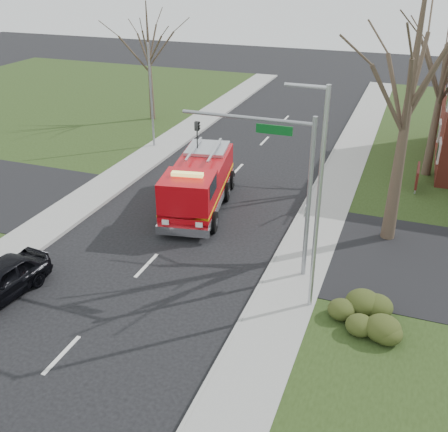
% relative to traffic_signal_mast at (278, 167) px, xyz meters
% --- Properties ---
extents(ground, '(120.00, 120.00, 0.00)m').
position_rel_traffic_signal_mast_xyz_m(ground, '(-5.21, -1.50, -4.71)').
color(ground, black).
rests_on(ground, ground).
extents(sidewalk_right, '(2.40, 80.00, 0.15)m').
position_rel_traffic_signal_mast_xyz_m(sidewalk_right, '(0.99, -1.50, -4.63)').
color(sidewalk_right, gray).
rests_on(sidewalk_right, ground).
extents(sidewalk_left, '(2.40, 80.00, 0.15)m').
position_rel_traffic_signal_mast_xyz_m(sidewalk_left, '(-11.41, -1.50, -4.63)').
color(sidewalk_left, gray).
rests_on(sidewalk_left, ground).
extents(health_center_sign, '(0.12, 2.00, 1.40)m').
position_rel_traffic_signal_mast_xyz_m(health_center_sign, '(5.29, 11.00, -3.83)').
color(health_center_sign, '#491411').
rests_on(health_center_sign, ground).
extents(hedge_corner, '(2.80, 2.00, 0.90)m').
position_rel_traffic_signal_mast_xyz_m(hedge_corner, '(3.79, -2.50, -4.13)').
color(hedge_corner, '#2C3915').
rests_on(hedge_corner, lawn_right).
extents(bare_tree_near, '(6.00, 6.00, 12.00)m').
position_rel_traffic_signal_mast_xyz_m(bare_tree_near, '(4.29, 4.50, 2.71)').
color(bare_tree_near, '#382D21').
rests_on(bare_tree_near, ground).
extents(bare_tree_far, '(5.25, 5.25, 10.50)m').
position_rel_traffic_signal_mast_xyz_m(bare_tree_far, '(5.79, 13.50, 1.78)').
color(bare_tree_far, '#382D21').
rests_on(bare_tree_far, ground).
extents(bare_tree_left, '(4.50, 4.50, 9.00)m').
position_rel_traffic_signal_mast_xyz_m(bare_tree_left, '(-15.21, 18.50, 0.86)').
color(bare_tree_left, '#382D21').
rests_on(bare_tree_left, ground).
extents(traffic_signal_mast, '(5.29, 0.18, 6.80)m').
position_rel_traffic_signal_mast_xyz_m(traffic_signal_mast, '(0.00, 0.00, 0.00)').
color(traffic_signal_mast, gray).
rests_on(traffic_signal_mast, ground).
extents(streetlight_pole, '(1.48, 0.16, 8.40)m').
position_rel_traffic_signal_mast_xyz_m(streetlight_pole, '(1.93, -2.00, -0.16)').
color(streetlight_pole, '#B7BABF').
rests_on(streetlight_pole, ground).
extents(utility_pole_far, '(0.14, 0.14, 7.00)m').
position_rel_traffic_signal_mast_xyz_m(utility_pole_far, '(-12.01, 12.50, -1.21)').
color(utility_pole_far, gray).
rests_on(utility_pole_far, ground).
extents(fire_engine, '(3.88, 7.63, 2.94)m').
position_rel_traffic_signal_mast_xyz_m(fire_engine, '(-5.28, 4.52, -3.38)').
color(fire_engine, '#B5080F').
rests_on(fire_engine, ground).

